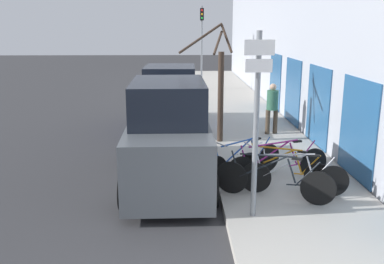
{
  "coord_description": "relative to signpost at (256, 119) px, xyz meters",
  "views": [
    {
      "loc": [
        0.16,
        -3.71,
        3.6
      ],
      "look_at": [
        0.43,
        5.43,
        1.32
      ],
      "focal_mm": 40.0,
      "sensor_mm": 36.0,
      "label": 1
    }
  ],
  "objects": [
    {
      "name": "bicycle_2",
      "position": [
        0.93,
        1.53,
        -1.47
      ],
      "size": [
        1.86,
        1.18,
        0.88
      ],
      "rotation": [
        0.0,
        0.0,
        1.01
      ],
      "color": "black",
      "rests_on": "sidewalk_curb"
    },
    {
      "name": "parked_car_1",
      "position": [
        -1.68,
        7.42,
        -0.97
      ],
      "size": [
        2.16,
        4.15,
        2.27
      ],
      "rotation": [
        0.0,
        0.0,
        -0.02
      ],
      "color": "navy",
      "rests_on": "ground"
    },
    {
      "name": "sidewalk_curb",
      "position": [
        1.08,
        10.36,
        -1.92
      ],
      "size": [
        3.2,
        32.0,
        0.15
      ],
      "color": "#ADA89E",
      "rests_on": "ground"
    },
    {
      "name": "building_facade",
      "position": [
        2.83,
        10.27,
        1.22
      ],
      "size": [
        0.23,
        32.0,
        6.5
      ],
      "color": "#B2B7C1",
      "rests_on": "ground"
    },
    {
      "name": "street_tree",
      "position": [
        -0.18,
        5.26,
        -0.18
      ],
      "size": [
        1.57,
        1.25,
        3.54
      ],
      "color": "#3D2D23",
      "rests_on": "sidewalk_curb"
    },
    {
      "name": "parked_car_0",
      "position": [
        -1.61,
        2.14,
        -0.89
      ],
      "size": [
        2.03,
        4.72,
        2.42
      ],
      "rotation": [
        0.0,
        0.0,
        0.01
      ],
      "color": "#51565B",
      "rests_on": "ground"
    },
    {
      "name": "ground_plane",
      "position": [
        -1.52,
        7.56,
        -2.0
      ],
      "size": [
        80.0,
        80.0,
        0.0
      ],
      "primitive_type": "plane",
      "color": "#333335"
    },
    {
      "name": "bicycle_3",
      "position": [
        0.85,
        1.72,
        -1.43
      ],
      "size": [
        2.46,
        0.86,
        0.97
      ],
      "rotation": [
        0.0,
        0.0,
        1.88
      ],
      "color": "black",
      "rests_on": "sidewalk_curb"
    },
    {
      "name": "traffic_light",
      "position": [
        -0.14,
        16.45,
        1.04
      ],
      "size": [
        0.2,
        0.3,
        4.5
      ],
      "color": "gray",
      "rests_on": "sidewalk_curb"
    },
    {
      "name": "pedestrian_near",
      "position": [
        1.64,
        6.22,
        -0.89
      ],
      "size": [
        0.42,
        0.37,
        1.65
      ],
      "rotation": [
        0.0,
        0.0,
        3.45
      ],
      "color": "#4C3D2D",
      "rests_on": "sidewalk_curb"
    },
    {
      "name": "bicycle_1",
      "position": [
        1.02,
        1.01,
        -1.46
      ],
      "size": [
        2.21,
        0.52,
        0.91
      ],
      "rotation": [
        0.0,
        0.0,
        1.41
      ],
      "color": "black",
      "rests_on": "sidewalk_curb"
    },
    {
      "name": "bicycle_0",
      "position": [
        0.53,
        0.77,
        -1.44
      ],
      "size": [
        2.28,
        0.97,
        0.96
      ],
      "rotation": [
        0.0,
        0.0,
        1.18
      ],
      "color": "black",
      "rests_on": "sidewalk_curb"
    },
    {
      "name": "bicycle_4",
      "position": [
        0.1,
        2.03,
        -1.45
      ],
      "size": [
        1.97,
        1.29,
        0.93
      ],
      "rotation": [
        0.0,
        0.0,
        2.15
      ],
      "color": "black",
      "rests_on": "sidewalk_curb"
    },
    {
      "name": "signpost",
      "position": [
        0.0,
        0.0,
        0.0
      ],
      "size": [
        0.52,
        0.12,
        3.37
      ],
      "color": "gray",
      "rests_on": "sidewalk_curb"
    }
  ]
}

